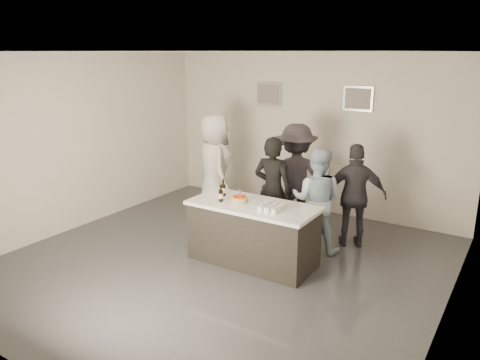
{
  "coord_description": "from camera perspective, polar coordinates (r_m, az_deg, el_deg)",
  "views": [
    {
      "loc": [
        3.61,
        -5.17,
        3.0
      ],
      "look_at": [
        0.0,
        0.5,
        1.15
      ],
      "focal_mm": 35.0,
      "sensor_mm": 36.0,
      "label": 1
    }
  ],
  "objects": [
    {
      "name": "bar_counter",
      "position": [
        6.83,
        1.59,
        -6.52
      ],
      "size": [
        1.86,
        0.86,
        0.9
      ],
      "primitive_type": "cube",
      "color": "white",
      "rests_on": "ground"
    },
    {
      "name": "person_main_black",
      "position": [
        7.42,
        4.01,
        -1.32
      ],
      "size": [
        0.66,
        0.46,
        1.75
      ],
      "primitive_type": "imported",
      "rotation": [
        0.0,
        0.0,
        3.21
      ],
      "color": "black",
      "rests_on": "ground"
    },
    {
      "name": "person_guest_left",
      "position": [
        8.55,
        -3.07,
        1.62
      ],
      "size": [
        1.12,
        1.09,
        1.94
      ],
      "primitive_type": "imported",
      "rotation": [
        0.0,
        0.0,
        2.41
      ],
      "color": "silver",
      "rests_on": "ground"
    },
    {
      "name": "person_main_blue",
      "position": [
        7.23,
        9.34,
        -2.43
      ],
      "size": [
        0.88,
        0.74,
        1.62
      ],
      "primitive_type": "imported",
      "rotation": [
        0.0,
        0.0,
        3.32
      ],
      "color": "#A6C2D9",
      "rests_on": "ground"
    },
    {
      "name": "candles",
      "position": [
        6.61,
        -1.7,
        -3.1
      ],
      "size": [
        0.24,
        0.08,
        0.01
      ],
      "primitive_type": "cube",
      "color": "pink",
      "rests_on": "bar_counter"
    },
    {
      "name": "tumbler_cluster",
      "position": [
        6.46,
        4.01,
        -3.26
      ],
      "size": [
        0.3,
        0.4,
        0.08
      ],
      "primitive_type": "cube",
      "color": "gold",
      "rests_on": "bar_counter"
    },
    {
      "name": "wall_front",
      "position": [
        4.47,
        -24.98,
        -5.71
      ],
      "size": [
        6.0,
        0.04,
        3.0
      ],
      "primitive_type": "cube",
      "color": "beige",
      "rests_on": "ground"
    },
    {
      "name": "ceiling",
      "position": [
        6.31,
        -2.53,
        15.38
      ],
      "size": [
        6.0,
        6.0,
        0.0
      ],
      "primitive_type": "plane",
      "rotation": [
        3.14,
        0.0,
        0.0
      ],
      "color": "white"
    },
    {
      "name": "wall_back",
      "position": [
        9.06,
        8.56,
        5.68
      ],
      "size": [
        6.0,
        0.04,
        3.0
      ],
      "primitive_type": "cube",
      "color": "beige",
      "rests_on": "ground"
    },
    {
      "name": "wall_right",
      "position": [
        5.42,
        24.71,
        -2.12
      ],
      "size": [
        0.04,
        6.0,
        3.0
      ],
      "primitive_type": "cube",
      "color": "beige",
      "rests_on": "ground"
    },
    {
      "name": "person_guest_right",
      "position": [
        7.53,
        13.85,
        -1.88
      ],
      "size": [
        1.04,
        0.79,
        1.65
      ],
      "primitive_type": "imported",
      "rotation": [
        0.0,
        0.0,
        3.6
      ],
      "color": "#332F38",
      "rests_on": "ground"
    },
    {
      "name": "floor",
      "position": [
        6.98,
        -2.24,
        -10.07
      ],
      "size": [
        6.0,
        6.0,
        0.0
      ],
      "primitive_type": "plane",
      "color": "#3D3D42",
      "rests_on": "ground"
    },
    {
      "name": "wall_left",
      "position": [
        8.52,
        -19.24,
        4.39
      ],
      "size": [
        0.04,
        6.0,
        3.0
      ],
      "primitive_type": "cube",
      "color": "beige",
      "rests_on": "ground"
    },
    {
      "name": "picture_right",
      "position": [
        8.62,
        14.2,
        9.6
      ],
      "size": [
        0.54,
        0.04,
        0.44
      ],
      "primitive_type": "cube",
      "color": "#B2B2B7",
      "rests_on": "wall_back"
    },
    {
      "name": "cake",
      "position": [
        6.75,
        -0.06,
        -2.4
      ],
      "size": [
        0.24,
        0.24,
        0.07
      ],
      "primitive_type": "cylinder",
      "color": "orange",
      "rests_on": "bar_counter"
    },
    {
      "name": "beer_bottle_b",
      "position": [
        6.76,
        -2.35,
        -1.58
      ],
      "size": [
        0.07,
        0.07,
        0.26
      ],
      "primitive_type": "cylinder",
      "color": "black",
      "rests_on": "bar_counter"
    },
    {
      "name": "beer_bottle_a",
      "position": [
        7.02,
        -2.04,
        -0.91
      ],
      "size": [
        0.07,
        0.07,
        0.26
      ],
      "primitive_type": "cylinder",
      "color": "black",
      "rests_on": "bar_counter"
    },
    {
      "name": "person_guest_back",
      "position": [
        7.98,
        6.8,
        0.22
      ],
      "size": [
        1.38,
        1.19,
        1.86
      ],
      "primitive_type": "imported",
      "rotation": [
        0.0,
        0.0,
        3.65
      ],
      "color": "#2F2B33",
      "rests_on": "ground"
    },
    {
      "name": "picture_left",
      "position": [
        9.34,
        3.53,
        10.44
      ],
      "size": [
        0.54,
        0.04,
        0.44
      ],
      "primitive_type": "cube",
      "color": "#B2B2B7",
      "rests_on": "wall_back"
    }
  ]
}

